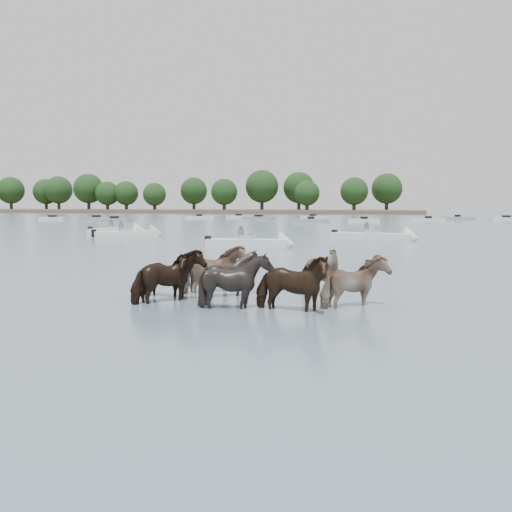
# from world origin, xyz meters

# --- Properties ---
(ground) EXTENTS (400.00, 400.00, 0.00)m
(ground) POSITION_xyz_m (0.00, 0.00, 0.00)
(ground) COLOR slate
(ground) RESTS_ON ground
(shoreline) EXTENTS (160.00, 30.00, 1.00)m
(shoreline) POSITION_xyz_m (-70.00, 150.00, 0.50)
(shoreline) COLOR #4C4233
(shoreline) RESTS_ON ground
(pony_herd) EXTENTS (7.07, 4.52, 1.64)m
(pony_herd) POSITION_xyz_m (1.80, 1.19, 0.54)
(pony_herd) COLOR black
(pony_herd) RESTS_ON ground
(swimming_pony) EXTENTS (0.72, 0.44, 0.44)m
(swimming_pony) POSITION_xyz_m (4.58, 12.46, 0.10)
(swimming_pony) COLOR black
(swimming_pony) RESTS_ON ground
(motorboat_a) EXTENTS (5.22, 4.37, 1.92)m
(motorboat_a) POSITION_xyz_m (-14.65, 27.99, 0.23)
(motorboat_a) COLOR silver
(motorboat_a) RESTS_ON ground
(motorboat_b) EXTENTS (5.48, 2.10, 1.92)m
(motorboat_b) POSITION_xyz_m (-2.59, 19.91, 0.23)
(motorboat_b) COLOR silver
(motorboat_b) RESTS_ON ground
(motorboat_c) EXTENTS (6.45, 3.08, 1.92)m
(motorboat_c) POSITION_xyz_m (4.17, 29.09, 0.22)
(motorboat_c) COLOR silver
(motorboat_c) RESTS_ON ground
(motorboat_f) EXTENTS (5.13, 2.26, 1.92)m
(motorboat_f) POSITION_xyz_m (-17.36, 31.23, 0.23)
(motorboat_f) COLOR silver
(motorboat_f) RESTS_ON ground
(distant_flotilla) EXTENTS (101.86, 26.12, 0.93)m
(distant_flotilla) POSITION_xyz_m (0.50, 75.33, 0.26)
(distant_flotilla) COLOR silver
(distant_flotilla) RESTS_ON ground
(treeline) EXTENTS (145.70, 22.83, 12.50)m
(treeline) POSITION_xyz_m (-71.16, 149.92, 6.82)
(treeline) COLOR #382619
(treeline) RESTS_ON ground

